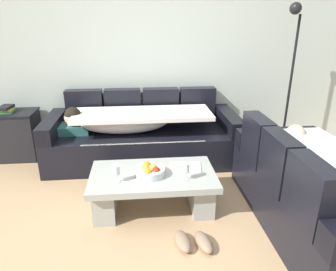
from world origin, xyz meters
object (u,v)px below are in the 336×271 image
Objects in this scene: couch_along_wall at (140,136)px; book_stack_on_cabinet at (6,109)px; side_cabinet at (11,135)px; couch_near_window at (313,191)px; wine_glass_near_left at (116,171)px; fruit_bowl at (150,171)px; open_magazine at (187,167)px; coffee_table at (153,186)px; pair_of_shoes at (193,242)px; wine_glass_near_right at (186,168)px; floor_lamp at (290,73)px.

couch_along_wall is 10.36× the size of book_stack_on_cabinet.
book_stack_on_cabinet reaches higher than side_cabinet.
wine_glass_near_left is at bearing 81.64° from couch_near_window.
fruit_bowl is 1.00× the size of open_magazine.
wine_glass_near_left is (-1.73, 0.25, 0.16)m from couch_near_window.
coffee_table is 4.29× the size of fruit_bowl.
book_stack_on_cabinet is 0.69× the size of pair_of_shoes.
coffee_table is 7.23× the size of wine_glass_near_right.
side_cabinet is 0.36m from book_stack_on_cabinet.
side_cabinet is at bearing 143.20° from coffee_table.
wine_glass_near_left is (-0.31, -0.10, 0.07)m from fruit_bowl.
floor_lamp is 5.79× the size of pair_of_shoes.
wine_glass_near_left is at bearing 143.96° from pair_of_shoes.
wine_glass_near_right is 2.61m from side_cabinet.
book_stack_on_cabinet is at bearing 176.72° from floor_lamp.
wine_glass_near_left reaches higher than open_magazine.
open_magazine is at bearing 65.10° from couch_near_window.
book_stack_on_cabinet is (-1.79, 1.39, 0.26)m from fruit_bowl.
floor_lamp is at bearing 32.42° from coffee_table.
floor_lamp reaches higher than coffee_table.
book_stack_on_cabinet is (-1.81, 1.36, 0.44)m from coffee_table.
wine_glass_near_right is 0.09× the size of floor_lamp.
fruit_bowl is at bearing -38.00° from book_stack_on_cabinet.
coffee_table is at bearing 21.73° from wine_glass_near_left.
book_stack_on_cabinet is at bearing 143.03° from coffee_table.
couch_near_window reaches higher than book_stack_on_cabinet.
floor_lamp reaches higher than book_stack_on_cabinet.
wine_glass_near_right is at bearing -26.51° from coffee_table.
fruit_bowl is at bearing -147.28° from floor_lamp.
pair_of_shoes is at bearing -89.53° from wine_glass_near_right.
wine_glass_near_left is at bearing -45.16° from side_cabinet.
couch_along_wall reaches higher than pair_of_shoes.
couch_along_wall is 2.15m from couch_near_window.
floor_lamp reaches higher than wine_glass_near_left.
wine_glass_near_right reaches higher than open_magazine.
coffee_table is at bearing 116.67° from pair_of_shoes.
couch_near_window is 2.57× the size of side_cabinet.
side_cabinet is at bearing 137.30° from pair_of_shoes.
wine_glass_near_right is at bearing -92.55° from open_magazine.
book_stack_on_cabinet reaches higher than wine_glass_near_left.
couch_near_window reaches higher than side_cabinet.
couch_along_wall is 7.20× the size of pair_of_shoes.
fruit_bowl is 0.35m from wine_glass_near_right.
open_magazine is (0.45, -1.04, 0.06)m from couch_along_wall.
side_cabinet is at bearing 134.84° from wine_glass_near_left.
coffee_table is 0.39m from open_magazine.
fruit_bowl is at bearing 18.47° from wine_glass_near_left.
side_cabinet is 3.73m from floor_lamp.
pair_of_shoes is at bearing -42.70° from side_cabinet.
couch_along_wall is 1.80m from pair_of_shoes.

